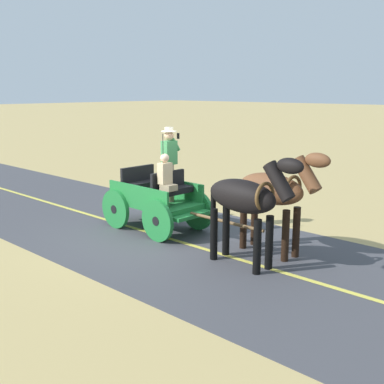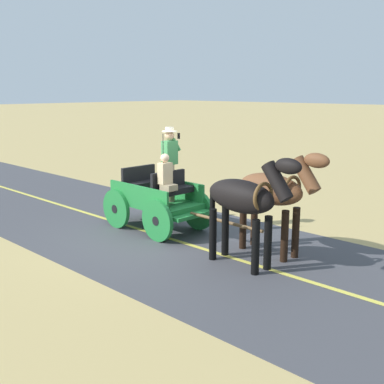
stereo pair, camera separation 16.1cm
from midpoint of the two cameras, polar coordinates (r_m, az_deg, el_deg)
ground_plane at (r=11.26m, az=-4.57°, el=-5.20°), size 200.00×200.00×0.00m
road_surface at (r=11.26m, az=-4.57°, el=-5.18°), size 5.25×160.00×0.01m
road_centre_stripe at (r=11.26m, az=-4.57°, el=-5.15°), size 0.12×160.00×0.00m
horse_drawn_carriage at (r=11.53m, az=-4.46°, el=-0.58°), size 1.45×4.51×2.50m
horse_near_side at (r=9.79m, az=9.43°, el=0.04°), size 0.67×2.13×2.21m
horse_off_side at (r=9.05m, az=6.01°, el=-0.87°), size 0.64×2.13×2.21m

